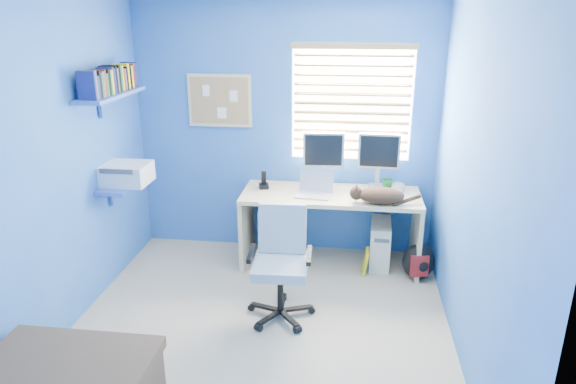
# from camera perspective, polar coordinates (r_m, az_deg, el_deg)

# --- Properties ---
(floor) EXTENTS (3.00, 3.20, 0.00)m
(floor) POSITION_cam_1_polar(r_m,az_deg,el_deg) (4.19, -3.26, -15.27)
(floor) COLOR #B9A793
(floor) RESTS_ON ground
(wall_back) EXTENTS (3.00, 0.01, 2.50)m
(wall_back) POSITION_cam_1_polar(r_m,az_deg,el_deg) (5.15, -0.34, 6.71)
(wall_back) COLOR #4279C9
(wall_back) RESTS_ON ground
(wall_front) EXTENTS (3.00, 0.01, 2.50)m
(wall_front) POSITION_cam_1_polar(r_m,az_deg,el_deg) (2.21, -11.44, -11.79)
(wall_front) COLOR #4279C9
(wall_front) RESTS_ON ground
(wall_left) EXTENTS (0.01, 3.20, 2.50)m
(wall_left) POSITION_cam_1_polar(r_m,az_deg,el_deg) (4.17, -24.34, 1.88)
(wall_left) COLOR #4279C9
(wall_left) RESTS_ON ground
(wall_right) EXTENTS (0.01, 3.20, 2.50)m
(wall_right) POSITION_cam_1_polar(r_m,az_deg,el_deg) (3.67, 20.07, 0.20)
(wall_right) COLOR #4279C9
(wall_right) RESTS_ON ground
(desk) EXTENTS (1.70, 0.65, 0.74)m
(desk) POSITION_cam_1_polar(r_m,az_deg,el_deg) (5.06, 4.67, -4.10)
(desk) COLOR #D5B680
(desk) RESTS_ON floor
(laptop) EXTENTS (0.36, 0.30, 0.22)m
(laptop) POSITION_cam_1_polar(r_m,az_deg,el_deg) (4.81, 2.90, 0.82)
(laptop) COLOR silver
(laptop) RESTS_ON desk
(monitor_left) EXTENTS (0.41, 0.14, 0.54)m
(monitor_left) POSITION_cam_1_polar(r_m,az_deg,el_deg) (5.06, 3.96, 3.63)
(monitor_left) COLOR silver
(monitor_left) RESTS_ON desk
(monitor_right) EXTENTS (0.40, 0.14, 0.54)m
(monitor_right) POSITION_cam_1_polar(r_m,az_deg,el_deg) (5.08, 10.00, 3.44)
(monitor_right) COLOR silver
(monitor_right) RESTS_ON desk
(phone) EXTENTS (0.12, 0.13, 0.17)m
(phone) POSITION_cam_1_polar(r_m,az_deg,el_deg) (5.04, -2.73, 1.37)
(phone) COLOR black
(phone) RESTS_ON desk
(mug) EXTENTS (0.10, 0.09, 0.10)m
(mug) POSITION_cam_1_polar(r_m,az_deg,el_deg) (5.10, 10.99, 0.85)
(mug) COLOR #166829
(mug) RESTS_ON desk
(cd_spindle) EXTENTS (0.13, 0.13, 0.07)m
(cd_spindle) POSITION_cam_1_polar(r_m,az_deg,el_deg) (5.08, 12.09, 0.51)
(cd_spindle) COLOR silver
(cd_spindle) RESTS_ON desk
(cat) EXTENTS (0.42, 0.22, 0.15)m
(cat) POSITION_cam_1_polar(r_m,az_deg,el_deg) (4.70, 10.29, -0.38)
(cat) COLOR black
(cat) RESTS_ON desk
(tower_pc) EXTENTS (0.21, 0.45, 0.45)m
(tower_pc) POSITION_cam_1_polar(r_m,az_deg,el_deg) (5.16, 10.19, -5.65)
(tower_pc) COLOR beige
(tower_pc) RESTS_ON floor
(drawer_boxes) EXTENTS (0.35, 0.28, 0.54)m
(drawer_boxes) POSITION_cam_1_polar(r_m,az_deg,el_deg) (5.21, -1.20, -4.50)
(drawer_boxes) COLOR tan
(drawer_boxes) RESTS_ON floor
(yellow_book) EXTENTS (0.03, 0.17, 0.24)m
(yellow_book) POSITION_cam_1_polar(r_m,az_deg,el_deg) (5.02, 8.61, -7.64)
(yellow_book) COLOR yellow
(yellow_book) RESTS_ON floor
(backpack) EXTENTS (0.34, 0.28, 0.35)m
(backpack) POSITION_cam_1_polar(r_m,az_deg,el_deg) (4.99, 14.28, -7.51)
(backpack) COLOR black
(backpack) RESTS_ON floor
(office_chair) EXTENTS (0.55, 0.55, 0.91)m
(office_chair) POSITION_cam_1_polar(r_m,az_deg,el_deg) (4.23, -0.80, -9.44)
(office_chair) COLOR black
(office_chair) RESTS_ON floor
(window_blinds) EXTENTS (1.15, 0.05, 1.10)m
(window_blinds) POSITION_cam_1_polar(r_m,az_deg,el_deg) (5.02, 7.09, 9.72)
(window_blinds) COLOR white
(window_blinds) RESTS_ON ground
(corkboard) EXTENTS (0.64, 0.02, 0.52)m
(corkboard) POSITION_cam_1_polar(r_m,az_deg,el_deg) (5.20, -7.60, 10.03)
(corkboard) COLOR #D5B680
(corkboard) RESTS_ON ground
(wall_shelves) EXTENTS (0.42, 0.90, 1.05)m
(wall_shelves) POSITION_cam_1_polar(r_m,az_deg,el_deg) (4.69, -18.49, 6.75)
(wall_shelves) COLOR #3B5DB7
(wall_shelves) RESTS_ON ground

